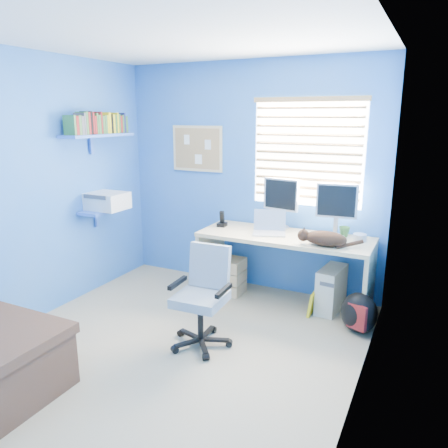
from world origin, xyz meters
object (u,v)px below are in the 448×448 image
at_px(laptop, 269,224).
at_px(office_chair, 203,309).
at_px(cat, 326,239).
at_px(desk, 284,269).
at_px(tower_pc, 331,289).

xyz_separation_m(laptop, office_chair, (-0.19, -1.08, -0.53)).
bearing_deg(cat, desk, 151.96).
bearing_deg(cat, tower_pc, 75.52).
height_order(laptop, office_chair, laptop).
relative_size(desk, office_chair, 2.05).
height_order(desk, office_chair, office_chair).
xyz_separation_m(cat, office_chair, (-0.81, -0.92, -0.49)).
distance_m(desk, laptop, 0.51).
distance_m(tower_pc, office_chair, 1.43).
relative_size(cat, tower_pc, 0.88).
bearing_deg(desk, office_chair, -107.72).
bearing_deg(desk, cat, -22.47).
height_order(laptop, tower_pc, laptop).
bearing_deg(office_chair, cat, 48.55).
height_order(cat, office_chair, cat).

